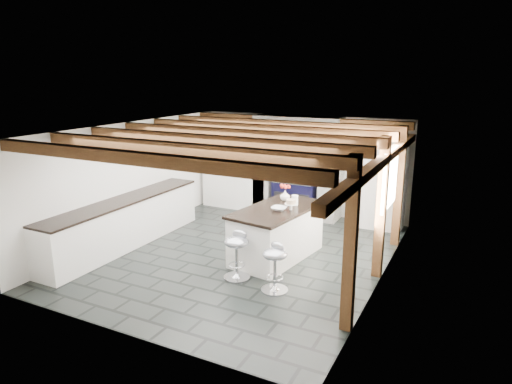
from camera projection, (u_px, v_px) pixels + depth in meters
The scene contains 6 objects.
ground at pixel (241, 254), 8.38m from camera, with size 6.00×6.00×0.00m, color black.
room_shell at pixel (248, 179), 9.60m from camera, with size 6.00×6.03×6.00m.
range_cooker at pixel (296, 196), 10.58m from camera, with size 1.00×0.63×0.99m.
kitchen_island at pixel (277, 232), 8.12m from camera, with size 1.25×2.00×1.24m.
bar_stool_near at pixel (275, 262), 6.85m from camera, with size 0.48×0.48×0.77m.
bar_stool_far at pixel (237, 249), 7.28m from camera, with size 0.43×0.43×0.80m.
Camera 1 is at (3.75, -6.87, 3.22)m, focal length 32.00 mm.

